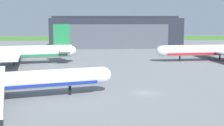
% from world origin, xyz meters
% --- Properties ---
extents(ground_plane, '(440.00, 440.00, 0.00)m').
position_xyz_m(ground_plane, '(0.00, 0.00, 0.00)').
color(ground_plane, slate).
extents(grass_field_strip, '(440.00, 56.00, 0.08)m').
position_xyz_m(grass_field_strip, '(0.00, 186.22, 0.04)').
color(grass_field_strip, '#457C2E').
rests_on(grass_field_strip, ground_plane).
extents(maintenance_hangar, '(70.94, 29.82, 17.35)m').
position_xyz_m(maintenance_hangar, '(0.92, 109.54, 8.22)').
color(maintenance_hangar, '#232833').
rests_on(maintenance_hangar, ground_plane).
extents(airliner_far_left, '(47.11, 39.15, 13.90)m').
position_xyz_m(airliner_far_left, '(-40.93, 42.61, 4.16)').
color(airliner_far_left, white).
rests_on(airliner_far_left, ground_plane).
extents(airliner_far_right, '(48.60, 38.95, 12.89)m').
position_xyz_m(airliner_far_right, '(36.31, 48.93, 3.91)').
color(airliner_far_right, silver).
rests_on(airliner_far_right, ground_plane).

